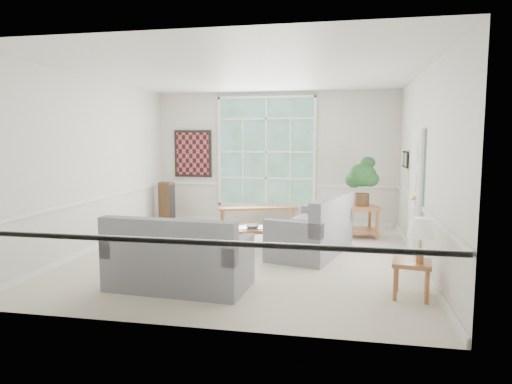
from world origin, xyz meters
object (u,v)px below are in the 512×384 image
at_px(loveseat_right, 311,224).
at_px(loveseat_front, 180,251).
at_px(coffee_table, 254,239).
at_px(side_table, 411,279).
at_px(end_table, 361,221).

distance_m(loveseat_right, loveseat_front, 2.64).
distance_m(coffee_table, side_table, 3.11).
bearing_deg(side_table, coffee_table, 139.53).
relative_size(loveseat_front, side_table, 3.89).
bearing_deg(coffee_table, loveseat_front, -123.23).
bearing_deg(loveseat_right, coffee_table, -167.47).
bearing_deg(loveseat_front, end_table, 59.65).
height_order(loveseat_right, loveseat_front, loveseat_right).
bearing_deg(end_table, side_table, -81.79).
bearing_deg(coffee_table, end_table, 18.71).
xyz_separation_m(loveseat_right, loveseat_front, (-1.56, -2.13, -0.01)).
relative_size(end_table, side_table, 1.37).
bearing_deg(loveseat_front, side_table, 6.82).
bearing_deg(end_table, coffee_table, -142.64).
xyz_separation_m(loveseat_right, coffee_table, (-0.99, 0.05, -0.30)).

